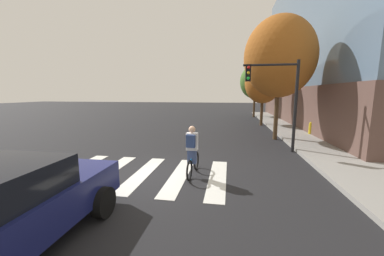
{
  "coord_description": "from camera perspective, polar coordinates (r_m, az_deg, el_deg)",
  "views": [
    {
      "loc": [
        2.37,
        -6.96,
        2.72
      ],
      "look_at": [
        0.86,
        2.07,
        1.3
      ],
      "focal_mm": 20.92,
      "sensor_mm": 36.0,
      "label": 1
    }
  ],
  "objects": [
    {
      "name": "street_tree_mid",
      "position": [
        19.98,
        17.64,
        10.91
      ],
      "size": [
        2.99,
        2.99,
        5.32
      ],
      "color": "#4C3823",
      "rests_on": "ground"
    },
    {
      "name": "street_tree_far",
      "position": [
        26.97,
        15.78,
        11.32
      ],
      "size": [
        3.37,
        3.37,
        5.99
      ],
      "color": "#4C3823",
      "rests_on": "ground"
    },
    {
      "name": "cyclist",
      "position": [
        7.36,
        0.07,
        -5.96
      ],
      "size": [
        0.37,
        1.71,
        1.69
      ],
      "color": "black",
      "rests_on": "ground"
    },
    {
      "name": "fire_hydrant",
      "position": [
        16.16,
        27.99,
        -0.0
      ],
      "size": [
        0.33,
        0.22,
        0.78
      ],
      "color": "gold",
      "rests_on": "sidewalk"
    },
    {
      "name": "crosswalk_stripes",
      "position": [
        8.0,
        -12.44,
        -11.24
      ],
      "size": [
        5.67,
        3.51,
        0.01
      ],
      "color": "silver",
      "rests_on": "ground"
    },
    {
      "name": "ground_plane",
      "position": [
        7.84,
        -8.95,
        -11.61
      ],
      "size": [
        120.0,
        120.0,
        0.0
      ],
      "primitive_type": "plane",
      "color": "black"
    },
    {
      "name": "street_tree_near",
      "position": [
        14.16,
        21.39,
        16.46
      ],
      "size": [
        3.95,
        3.95,
        7.03
      ],
      "color": "#4C3823",
      "rests_on": "ground"
    },
    {
      "name": "traffic_light_near",
      "position": [
        11.06,
        20.94,
        8.97
      ],
      "size": [
        2.47,
        0.28,
        4.2
      ],
      "color": "black",
      "rests_on": "ground"
    }
  ]
}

